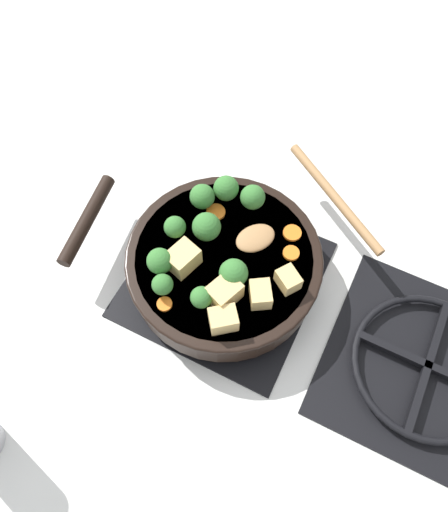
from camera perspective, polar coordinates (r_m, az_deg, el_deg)
The scene contains 23 objects.
ground_plane at distance 0.88m, azimuth 0.00°, elevation -2.68°, with size 2.40×2.40×0.00m, color silver.
front_burner_grate at distance 0.87m, azimuth 0.00°, elevation -2.34°, with size 0.31×0.31×0.03m.
rear_burner_grate at distance 0.88m, azimuth 22.06°, elevation -11.65°, with size 0.31×0.31×0.03m.
skillet_pan at distance 0.83m, azimuth -0.14°, elevation -0.84°, with size 0.32×0.43×0.06m.
wooden_spoon at distance 0.85m, azimuth 8.98°, elevation 4.78°, with size 0.25×0.24×0.02m.
tofu_cube_center_large at distance 0.78m, azimuth -4.73°, elevation -0.30°, with size 0.05×0.04×0.04m, color #DBB770.
tofu_cube_near_handle at distance 0.75m, azimuth 0.03°, elevation -4.18°, with size 0.05×0.04×0.04m, color #DBB770.
tofu_cube_east_chunk at distance 0.78m, azimuth 7.41°, elevation -2.54°, with size 0.04×0.03×0.03m, color #DBB770.
tofu_cube_west_chunk at distance 0.74m, azimuth -0.09°, elevation -7.26°, with size 0.04×0.03×0.03m, color #DBB770.
tofu_cube_back_piece at distance 0.76m, azimuth 4.17°, elevation -4.38°, with size 0.04×0.03×0.03m, color #DBB770.
broccoli_floret_near_spoon at distance 0.84m, azimuth 0.24°, elevation 7.73°, with size 0.04×0.04×0.05m.
broccoli_floret_center_top at distance 0.80m, azimuth -2.01°, elevation 3.35°, with size 0.05×0.05×0.05m.
broccoli_floret_east_rim at distance 0.80m, azimuth -5.78°, elevation 3.05°, with size 0.04×0.04×0.04m.
broccoli_floret_west_rim at distance 0.78m, azimuth -7.34°, elevation -0.59°, with size 0.04×0.04×0.05m.
broccoli_floret_north_edge at distance 0.83m, azimuth 3.57°, elevation 6.61°, with size 0.04×0.04×0.05m.
broccoli_floret_south_cluster at distance 0.83m, azimuth -2.50°, elevation 6.79°, with size 0.04×0.04×0.05m.
broccoli_floret_mid_floret at distance 0.75m, azimuth -2.60°, elevation -4.76°, with size 0.03×0.03×0.04m.
broccoli_floret_small_inner at distance 0.76m, azimuth 1.10°, elevation -1.99°, with size 0.05×0.05×0.05m.
broccoli_floret_tall_stem at distance 0.76m, azimuth -7.04°, elevation -3.28°, with size 0.03×0.03×0.04m.
carrot_slice_orange_thin at distance 0.84m, azimuth -0.95°, elevation 5.02°, with size 0.03×0.03×0.01m, color orange.
carrot_slice_near_center at distance 0.81m, azimuth 7.68°, elevation 0.33°, with size 0.03×0.03×0.01m, color orange.
carrot_slice_edge_slice at distance 0.77m, azimuth -6.81°, elevation -5.48°, with size 0.02×0.02×0.01m, color orange.
carrot_slice_under_broccoli at distance 0.83m, azimuth 7.80°, elevation 2.63°, with size 0.03×0.03×0.01m, color orange.
Camera 1 is at (0.34, 0.17, 0.80)m, focal length 35.00 mm.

